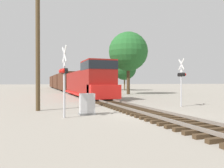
# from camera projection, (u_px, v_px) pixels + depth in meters

# --- Properties ---
(ground_plane) EXTENTS (400.00, 400.00, 0.00)m
(ground_plane) POSITION_uv_depth(u_px,v_px,m) (148.00, 114.00, 13.38)
(ground_plane) COLOR gray
(rail_track_bed) EXTENTS (2.60, 160.00, 0.31)m
(rail_track_bed) POSITION_uv_depth(u_px,v_px,m) (148.00, 112.00, 13.38)
(rail_track_bed) COLOR #42301E
(rail_track_bed) RESTS_ON ground
(freight_train) EXTENTS (3.16, 66.73, 4.37)m
(freight_train) POSITION_uv_depth(u_px,v_px,m) (64.00, 82.00, 52.62)
(freight_train) COLOR maroon
(freight_train) RESTS_ON ground
(crossing_signal_near) EXTENTS (0.41, 1.01, 3.99)m
(crossing_signal_near) POSITION_uv_depth(u_px,v_px,m) (64.00, 74.00, 12.05)
(crossing_signal_near) COLOR #B7B7BC
(crossing_signal_near) RESTS_ON ground
(crossing_signal_far) EXTENTS (0.46, 1.02, 3.89)m
(crossing_signal_far) POSITION_uv_depth(u_px,v_px,m) (182.00, 77.00, 17.70)
(crossing_signal_far) COLOR #B7B7BC
(crossing_signal_far) RESTS_ON ground
(relay_cabinet) EXTENTS (0.98, 0.52, 1.30)m
(relay_cabinet) POSITION_uv_depth(u_px,v_px,m) (87.00, 104.00, 13.24)
(relay_cabinet) COLOR slate
(relay_cabinet) RESTS_ON ground
(utility_pole) EXTENTS (1.80, 0.30, 8.61)m
(utility_pole) POSITION_uv_depth(u_px,v_px,m) (38.00, 47.00, 15.11)
(utility_pole) COLOR #4C3A23
(utility_pole) RESTS_ON ground
(tree_far_right) EXTENTS (6.42, 6.42, 10.25)m
(tree_far_right) POSITION_uv_depth(u_px,v_px,m) (128.00, 52.00, 35.88)
(tree_far_right) COLOR #473521
(tree_far_right) RESTS_ON ground
(tree_mid_background) EXTENTS (5.67, 5.67, 8.19)m
(tree_mid_background) POSITION_uv_depth(u_px,v_px,m) (125.00, 68.00, 52.58)
(tree_mid_background) COLOR brown
(tree_mid_background) RESTS_ON ground
(tree_deep_background) EXTENTS (5.01, 5.01, 7.58)m
(tree_deep_background) POSITION_uv_depth(u_px,v_px,m) (110.00, 70.00, 55.93)
(tree_deep_background) COLOR #473521
(tree_deep_background) RESTS_ON ground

